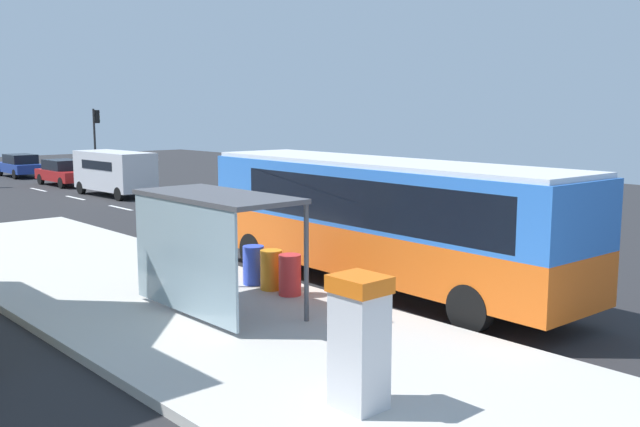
{
  "coord_description": "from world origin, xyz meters",
  "views": [
    {
      "loc": [
        -14.32,
        -10.78,
        4.41
      ],
      "look_at": [
        -1.0,
        4.0,
        1.5
      ],
      "focal_mm": 39.6,
      "sensor_mm": 36.0,
      "label": 1
    }
  ],
  "objects_px": {
    "sedan_far": "(64,172)",
    "recycling_bin_red": "(290,275)",
    "recycling_bin_blue": "(254,265)",
    "sedan_near": "(20,165)",
    "recycling_bin_orange": "(271,270)",
    "bus": "(379,216)",
    "bus_shelter": "(204,223)",
    "ticket_machine": "(359,341)",
    "traffic_light_near_side": "(96,132)",
    "white_van": "(115,170)"
  },
  "relations": [
    {
      "from": "sedan_far",
      "to": "recycling_bin_red",
      "type": "relative_size",
      "value": 4.67
    },
    {
      "from": "recycling_bin_red",
      "to": "recycling_bin_blue",
      "type": "relative_size",
      "value": 1.0
    },
    {
      "from": "sedan_near",
      "to": "recycling_bin_orange",
      "type": "distance_m",
      "value": 36.07
    },
    {
      "from": "bus",
      "to": "recycling_bin_blue",
      "type": "distance_m",
      "value": 3.33
    },
    {
      "from": "bus",
      "to": "recycling_bin_orange",
      "type": "height_order",
      "value": "bus"
    },
    {
      "from": "sedan_near",
      "to": "bus_shelter",
      "type": "bearing_deg",
      "value": -103.58
    },
    {
      "from": "recycling_bin_blue",
      "to": "recycling_bin_orange",
      "type": "bearing_deg",
      "value": -90.0
    },
    {
      "from": "sedan_near",
      "to": "ticket_machine",
      "type": "bearing_deg",
      "value": -103.17
    },
    {
      "from": "recycling_bin_orange",
      "to": "bus_shelter",
      "type": "xyz_separation_m",
      "value": [
        -2.21,
        -0.6,
        1.44
      ]
    },
    {
      "from": "sedan_far",
      "to": "ticket_machine",
      "type": "distance_m",
      "value": 35.74
    },
    {
      "from": "traffic_light_near_side",
      "to": "recycling_bin_blue",
      "type": "bearing_deg",
      "value": -107.99
    },
    {
      "from": "ticket_machine",
      "to": "traffic_light_near_side",
      "type": "distance_m",
      "value": 39.03
    },
    {
      "from": "recycling_bin_blue",
      "to": "bus_shelter",
      "type": "height_order",
      "value": "bus_shelter"
    },
    {
      "from": "bus",
      "to": "recycling_bin_blue",
      "type": "bearing_deg",
      "value": 143.1
    },
    {
      "from": "recycling_bin_red",
      "to": "recycling_bin_orange",
      "type": "distance_m",
      "value": 0.7
    },
    {
      "from": "bus",
      "to": "traffic_light_near_side",
      "type": "distance_m",
      "value": 32.59
    },
    {
      "from": "white_van",
      "to": "recycling_bin_blue",
      "type": "height_order",
      "value": "white_van"
    },
    {
      "from": "white_van",
      "to": "sedan_near",
      "type": "height_order",
      "value": "white_van"
    },
    {
      "from": "bus",
      "to": "sedan_far",
      "type": "distance_m",
      "value": 29.66
    },
    {
      "from": "sedan_near",
      "to": "recycling_bin_red",
      "type": "height_order",
      "value": "sedan_near"
    },
    {
      "from": "recycling_bin_red",
      "to": "recycling_bin_blue",
      "type": "height_order",
      "value": "same"
    },
    {
      "from": "white_van",
      "to": "sedan_far",
      "type": "xyz_separation_m",
      "value": [
        0.1,
        6.91,
        -0.55
      ]
    },
    {
      "from": "bus",
      "to": "white_van",
      "type": "distance_m",
      "value": 22.81
    },
    {
      "from": "bus",
      "to": "recycling_bin_red",
      "type": "bearing_deg",
      "value": 169.34
    },
    {
      "from": "sedan_near",
      "to": "sedan_far",
      "type": "distance_m",
      "value": 7.27
    },
    {
      "from": "recycling_bin_orange",
      "to": "traffic_light_near_side",
      "type": "xyz_separation_m",
      "value": [
        9.71,
        30.59,
        2.37
      ]
    },
    {
      "from": "recycling_bin_orange",
      "to": "recycling_bin_red",
      "type": "bearing_deg",
      "value": -90.0
    },
    {
      "from": "bus",
      "to": "ticket_machine",
      "type": "bearing_deg",
      "value": -138.87
    },
    {
      "from": "sedan_near",
      "to": "traffic_light_near_side",
      "type": "height_order",
      "value": "traffic_light_near_side"
    },
    {
      "from": "ticket_machine",
      "to": "bus_shelter",
      "type": "relative_size",
      "value": 0.48
    },
    {
      "from": "bus",
      "to": "recycling_bin_orange",
      "type": "xyz_separation_m",
      "value": [
        -2.49,
        1.17,
        -1.19
      ]
    },
    {
      "from": "white_van",
      "to": "bus_shelter",
      "type": "distance_m",
      "value": 23.54
    },
    {
      "from": "white_van",
      "to": "ticket_machine",
      "type": "bearing_deg",
      "value": -109.35
    },
    {
      "from": "bus",
      "to": "sedan_far",
      "type": "height_order",
      "value": "bus"
    },
    {
      "from": "white_van",
      "to": "bus_shelter",
      "type": "relative_size",
      "value": 1.32
    },
    {
      "from": "recycling_bin_blue",
      "to": "bus_shelter",
      "type": "relative_size",
      "value": 0.24
    },
    {
      "from": "sedan_far",
      "to": "recycling_bin_red",
      "type": "distance_m",
      "value": 29.62
    },
    {
      "from": "sedan_near",
      "to": "recycling_bin_blue",
      "type": "relative_size",
      "value": 4.65
    },
    {
      "from": "bus",
      "to": "recycling_bin_red",
      "type": "height_order",
      "value": "bus"
    },
    {
      "from": "recycling_bin_red",
      "to": "traffic_light_near_side",
      "type": "xyz_separation_m",
      "value": [
        9.71,
        31.29,
        2.37
      ]
    },
    {
      "from": "bus",
      "to": "bus_shelter",
      "type": "distance_m",
      "value": 4.74
    },
    {
      "from": "sedan_far",
      "to": "bus_shelter",
      "type": "xyz_separation_m",
      "value": [
        -8.71,
        -28.8,
        1.31
      ]
    },
    {
      "from": "sedan_near",
      "to": "traffic_light_near_side",
      "type": "distance_m",
      "value": 6.25
    },
    {
      "from": "recycling_bin_red",
      "to": "bus",
      "type": "bearing_deg",
      "value": -10.66
    },
    {
      "from": "recycling_bin_blue",
      "to": "white_van",
      "type": "bearing_deg",
      "value": 72.74
    },
    {
      "from": "recycling_bin_red",
      "to": "recycling_bin_orange",
      "type": "xyz_separation_m",
      "value": [
        0.0,
        0.7,
        0.0
      ]
    },
    {
      "from": "recycling_bin_red",
      "to": "bus_shelter",
      "type": "distance_m",
      "value": 2.64
    },
    {
      "from": "recycling_bin_blue",
      "to": "traffic_light_near_side",
      "type": "height_order",
      "value": "traffic_light_near_side"
    },
    {
      "from": "bus",
      "to": "white_van",
      "type": "xyz_separation_m",
      "value": [
        3.91,
        22.46,
        -0.5
      ]
    },
    {
      "from": "white_van",
      "to": "recycling_bin_orange",
      "type": "xyz_separation_m",
      "value": [
        -6.4,
        -21.3,
        -0.69
      ]
    }
  ]
}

